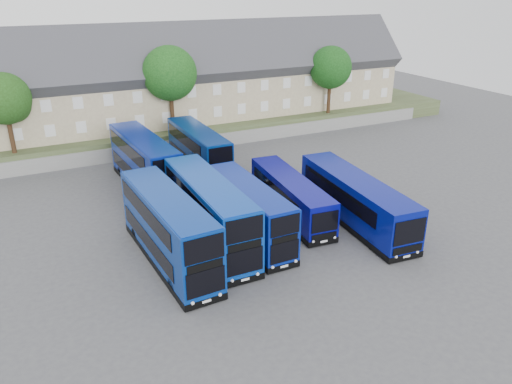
% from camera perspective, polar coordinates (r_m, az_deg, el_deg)
% --- Properties ---
extents(ground, '(120.00, 120.00, 0.00)m').
position_cam_1_polar(ground, '(34.05, 0.66, -7.38)').
color(ground, '#48484D').
rests_on(ground, ground).
extents(retaining_wall, '(70.00, 0.40, 1.50)m').
position_cam_1_polar(retaining_wall, '(54.48, -10.86, 4.93)').
color(retaining_wall, slate).
rests_on(retaining_wall, ground).
extents(earth_bank, '(80.00, 20.00, 2.00)m').
position_cam_1_polar(earth_bank, '(63.75, -13.41, 7.58)').
color(earth_bank, '#3F4828').
rests_on(earth_bank, ground).
extents(terrace_row, '(60.00, 10.40, 11.20)m').
position_cam_1_polar(terrace_row, '(59.48, -10.10, 12.31)').
color(terrace_row, tan).
rests_on(terrace_row, earth_bank).
extents(dd_front_left, '(3.31, 11.88, 4.67)m').
position_cam_1_polar(dd_front_left, '(32.92, -9.95, -4.34)').
color(dd_front_left, navy).
rests_on(dd_front_left, ground).
extents(dd_front_mid, '(2.81, 11.89, 4.72)m').
position_cam_1_polar(dd_front_mid, '(34.77, -5.35, -2.50)').
color(dd_front_mid, '#0837A4').
rests_on(dd_front_mid, ground).
extents(dd_front_right, '(2.43, 10.35, 4.10)m').
position_cam_1_polar(dd_front_right, '(35.49, -0.79, -2.39)').
color(dd_front_right, '#071F8F').
rests_on(dd_front_right, ground).
extents(dd_rear_left, '(3.53, 12.06, 4.73)m').
position_cam_1_polar(dd_rear_left, '(45.22, -12.58, 3.16)').
color(dd_rear_left, navy).
rests_on(dd_rear_left, ground).
extents(dd_rear_right, '(2.61, 11.04, 4.38)m').
position_cam_1_polar(dd_rear_right, '(48.03, -6.55, 4.52)').
color(dd_rear_right, navy).
rests_on(dd_rear_right, ground).
extents(coach_east_a, '(3.38, 11.46, 3.09)m').
position_cam_1_polar(coach_east_a, '(39.40, 3.98, -0.58)').
color(coach_east_a, '#06097F').
rests_on(coach_east_a, ground).
extents(coach_east_b, '(3.79, 13.21, 3.56)m').
position_cam_1_polar(coach_east_b, '(38.79, 11.29, -1.00)').
color(coach_east_b, '#06117F').
rests_on(coach_east_b, ground).
extents(tree_west, '(4.80, 4.80, 7.65)m').
position_cam_1_polar(tree_west, '(52.29, -26.65, 9.34)').
color(tree_west, '#382314').
rests_on(tree_west, earth_bank).
extents(tree_mid, '(5.76, 5.76, 9.18)m').
position_cam_1_polar(tree_mid, '(54.83, -9.71, 13.02)').
color(tree_mid, '#382314').
rests_on(tree_mid, earth_bank).
extents(tree_east, '(5.12, 5.12, 8.16)m').
position_cam_1_polar(tree_east, '(63.15, 8.57, 13.74)').
color(tree_east, '#382314').
rests_on(tree_east, earth_bank).
extents(tree_far, '(5.44, 5.44, 8.67)m').
position_cam_1_polar(tree_far, '(72.18, 9.44, 15.08)').
color(tree_far, '#382314').
rests_on(tree_far, earth_bank).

